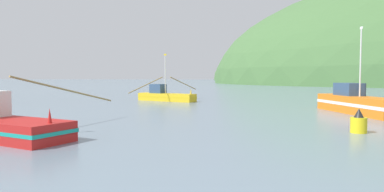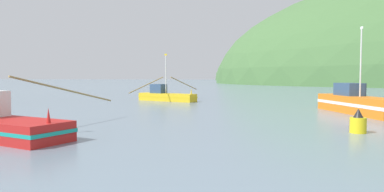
{
  "view_description": "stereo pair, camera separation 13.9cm",
  "coord_description": "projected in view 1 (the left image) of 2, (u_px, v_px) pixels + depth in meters",
  "views": [
    {
      "loc": [
        2.39,
        -3.63,
        3.15
      ],
      "look_at": [
        -2.51,
        26.78,
        1.4
      ],
      "focal_mm": 33.43,
      "sensor_mm": 36.0,
      "label": 1
    },
    {
      "loc": [
        2.52,
        -3.61,
        3.15
      ],
      "look_at": [
        -2.51,
        26.78,
        1.4
      ],
      "focal_mm": 33.43,
      "sensor_mm": 36.0,
      "label": 2
    }
  ],
  "objects": [
    {
      "name": "fishing_boat_yellow",
      "position": [
        165.0,
        96.0,
        44.54
      ],
      "size": [
        7.96,
        12.49,
        5.87
      ],
      "rotation": [
        0.0,
        0.0,
        5.87
      ],
      "color": "gold",
      "rests_on": "ground"
    },
    {
      "name": "fishing_boat_orange",
      "position": [
        356.0,
        103.0,
        29.87
      ],
      "size": [
        4.8,
        10.06,
        7.16
      ],
      "rotation": [
        0.0,
        0.0,
        5.0
      ],
      "color": "orange",
      "rests_on": "ground"
    },
    {
      "name": "channel_buoy",
      "position": [
        359.0,
        123.0,
        19.7
      ],
      "size": [
        0.87,
        0.87,
        1.35
      ],
      "color": "yellow",
      "rests_on": "ground"
    },
    {
      "name": "hill_far_center",
      "position": [
        348.0,
        80.0,
        245.53
      ],
      "size": [
        184.51,
        147.61,
        73.87
      ],
      "primitive_type": "ellipsoid",
      "color": "#47703D",
      "rests_on": "ground"
    }
  ]
}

